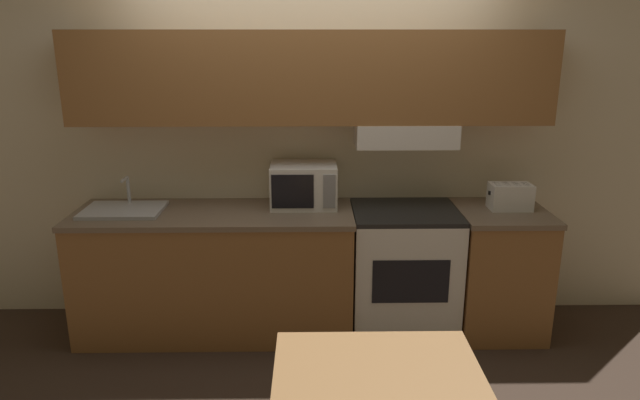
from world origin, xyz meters
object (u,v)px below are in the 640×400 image
object	(u,v)px
stove_range	(404,270)
toaster	(511,196)
microwave	(304,185)
dining_table	(378,400)
sink_basin	(124,210)

from	to	relation	value
stove_range	toaster	world-z (taller)	toaster
microwave	toaster	bearing A→B (deg)	-4.35
dining_table	stove_range	bearing A→B (deg)	77.48
microwave	dining_table	bearing A→B (deg)	-80.24
toaster	dining_table	size ratio (longest dim) A/B	0.35
toaster	sink_basin	xyz separation A→B (m)	(-2.64, -0.02, -0.07)
stove_range	dining_table	bearing A→B (deg)	-102.52
microwave	toaster	world-z (taller)	microwave
stove_range	dining_table	xyz separation A→B (m)	(-0.38, -1.72, 0.17)
microwave	toaster	distance (m)	1.42
stove_range	toaster	xyz separation A→B (m)	(0.72, 0.01, 0.53)
toaster	dining_table	world-z (taller)	toaster
sink_basin	dining_table	bearing A→B (deg)	-48.01
stove_range	dining_table	distance (m)	1.77
toaster	sink_basin	world-z (taller)	sink_basin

